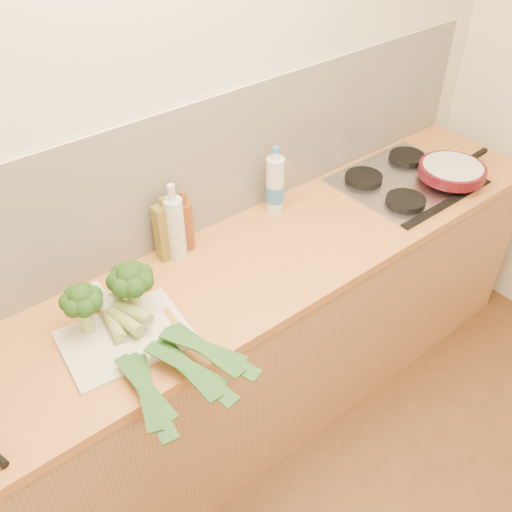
% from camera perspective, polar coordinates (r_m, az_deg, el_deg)
% --- Properties ---
extents(room_shell, '(3.50, 3.50, 3.50)m').
position_cam_1_polar(room_shell, '(2.13, -8.15, 7.57)').
color(room_shell, beige).
rests_on(room_shell, ground).
extents(counter, '(3.20, 0.62, 0.90)m').
position_cam_1_polar(counter, '(2.40, -2.83, -10.07)').
color(counter, '#B67B4B').
rests_on(counter, ground).
extents(gas_hob, '(0.58, 0.50, 0.04)m').
position_cam_1_polar(gas_hob, '(2.68, 14.84, 7.32)').
color(gas_hob, silver).
rests_on(gas_hob, counter).
extents(chopping_board, '(0.42, 0.33, 0.01)m').
position_cam_1_polar(chopping_board, '(1.90, -12.92, -7.90)').
color(chopping_board, silver).
rests_on(chopping_board, counter).
extents(broccoli_left, '(0.14, 0.14, 0.19)m').
position_cam_1_polar(broccoli_left, '(1.86, -17.03, -4.33)').
color(broccoli_left, '#9EB268').
rests_on(broccoli_left, chopping_board).
extents(broccoli_right, '(0.15, 0.16, 0.20)m').
position_cam_1_polar(broccoli_right, '(1.89, -12.43, -2.32)').
color(broccoli_right, '#9EB268').
rests_on(broccoli_right, chopping_board).
extents(leek_front, '(0.18, 0.70, 0.04)m').
position_cam_1_polar(leek_front, '(1.87, -13.44, -7.88)').
color(leek_front, white).
rests_on(leek_front, chopping_board).
extents(leek_mid, '(0.17, 0.67, 0.04)m').
position_cam_1_polar(leek_mid, '(1.84, -11.50, -7.45)').
color(leek_mid, white).
rests_on(leek_mid, chopping_board).
extents(leek_back, '(0.25, 0.65, 0.04)m').
position_cam_1_polar(leek_back, '(1.85, -10.46, -6.35)').
color(leek_back, white).
rests_on(leek_back, chopping_board).
extents(skillet, '(0.43, 0.30, 0.05)m').
position_cam_1_polar(skillet, '(2.71, 19.05, 8.11)').
color(skillet, '#510D15').
rests_on(skillet, gas_hob).
extents(oil_tin, '(0.08, 0.05, 0.26)m').
position_cam_1_polar(oil_tin, '(2.13, -8.98, 2.49)').
color(oil_tin, olive).
rests_on(oil_tin, counter).
extents(glass_bottle, '(0.07, 0.07, 0.31)m').
position_cam_1_polar(glass_bottle, '(2.11, -8.07, 2.84)').
color(glass_bottle, silver).
rests_on(glass_bottle, counter).
extents(amber_bottle, '(0.06, 0.06, 0.25)m').
position_cam_1_polar(amber_bottle, '(2.17, -7.10, 3.16)').
color(amber_bottle, brown).
rests_on(amber_bottle, counter).
extents(water_bottle, '(0.08, 0.08, 0.28)m').
position_cam_1_polar(water_bottle, '(2.36, 1.91, 6.95)').
color(water_bottle, silver).
rests_on(water_bottle, counter).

